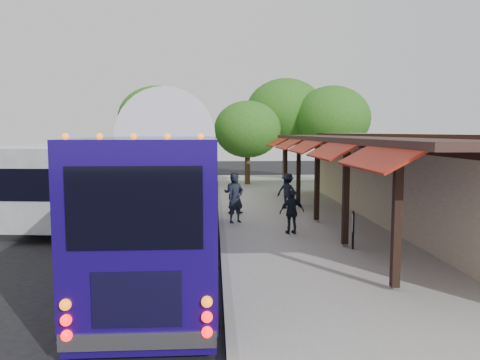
# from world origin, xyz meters

# --- Properties ---
(ground) EXTENTS (90.00, 90.00, 0.00)m
(ground) POSITION_xyz_m (0.00, 0.00, 0.00)
(ground) COLOR black
(ground) RESTS_ON ground
(sidewalk) EXTENTS (10.00, 40.00, 0.15)m
(sidewalk) POSITION_xyz_m (5.00, 4.00, 0.07)
(sidewalk) COLOR #9E9B93
(sidewalk) RESTS_ON ground
(curb) EXTENTS (0.20, 40.00, 0.16)m
(curb) POSITION_xyz_m (0.05, 4.00, 0.07)
(curb) COLOR gray
(curb) RESTS_ON ground
(station_shelter) EXTENTS (8.15, 20.00, 3.60)m
(station_shelter) POSITION_xyz_m (8.38, 4.00, 1.85)
(station_shelter) COLOR tan
(station_shelter) RESTS_ON ground
(coach_bus) EXTENTS (2.58, 11.96, 3.81)m
(coach_bus) POSITION_xyz_m (-1.45, -0.94, 2.05)
(coach_bus) COLOR #190865
(coach_bus) RESTS_ON ground
(city_bus) EXTENTS (3.92, 12.22, 3.23)m
(city_bus) POSITION_xyz_m (-5.26, 7.13, 1.78)
(city_bus) COLOR gray
(city_bus) RESTS_ON ground
(ped_a) EXTENTS (0.83, 0.75, 1.90)m
(ped_a) POSITION_xyz_m (0.60, 4.00, 1.10)
(ped_a) COLOR black
(ped_a) RESTS_ON sidewalk
(ped_b) EXTENTS (1.02, 0.90, 1.77)m
(ped_b) POSITION_xyz_m (0.60, 6.08, 1.03)
(ped_b) COLOR black
(ped_b) RESTS_ON sidewalk
(ped_c) EXTENTS (0.95, 0.53, 1.53)m
(ped_c) POSITION_xyz_m (2.45, 1.88, 0.91)
(ped_c) COLOR black
(ped_c) RESTS_ON sidewalk
(ped_d) EXTENTS (1.21, 1.04, 1.62)m
(ped_d) POSITION_xyz_m (3.15, 7.19, 0.96)
(ped_d) COLOR black
(ped_d) RESTS_ON sidewalk
(sign_board) EXTENTS (0.17, 0.51, 1.13)m
(sign_board) POSITION_xyz_m (3.92, -0.35, 0.91)
(sign_board) COLOR black
(sign_board) RESTS_ON sidewalk
(tree_left) EXTENTS (4.49, 4.49, 5.75)m
(tree_left) POSITION_xyz_m (2.03, 17.49, 3.83)
(tree_left) COLOR #382314
(tree_left) RESTS_ON ground
(tree_mid) EXTENTS (5.97, 5.97, 7.64)m
(tree_mid) POSITION_xyz_m (5.14, 21.17, 5.10)
(tree_mid) COLOR #382314
(tree_mid) RESTS_ON ground
(tree_right) EXTENTS (5.40, 5.40, 6.92)m
(tree_right) POSITION_xyz_m (8.15, 19.05, 4.61)
(tree_right) COLOR #382314
(tree_right) RESTS_ON ground
(tree_far) EXTENTS (5.27, 5.27, 6.74)m
(tree_far) POSITION_xyz_m (-4.01, 18.02, 4.49)
(tree_far) COLOR #382314
(tree_far) RESTS_ON ground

